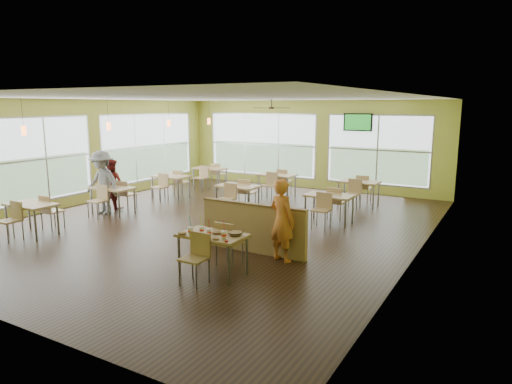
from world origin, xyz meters
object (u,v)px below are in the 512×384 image
at_px(half_wall_divider, 253,228).
at_px(food_basket, 235,233).
at_px(main_table, 213,240).
at_px(man_plaid, 282,220).

height_order(half_wall_divider, food_basket, half_wall_divider).
distance_m(main_table, half_wall_divider, 1.45).
bearing_deg(main_table, man_plaid, 59.35).
bearing_deg(man_plaid, half_wall_divider, 4.58).
relative_size(main_table, half_wall_divider, 0.63).
height_order(man_plaid, food_basket, man_plaid).
distance_m(main_table, food_basket, 0.45).
bearing_deg(man_plaid, food_basket, 90.55).
bearing_deg(food_basket, main_table, -160.86).
height_order(main_table, man_plaid, man_plaid).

